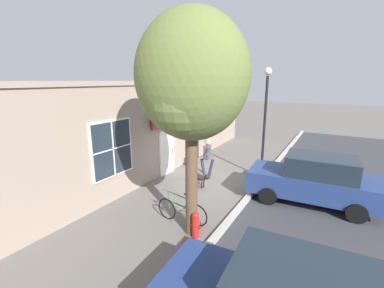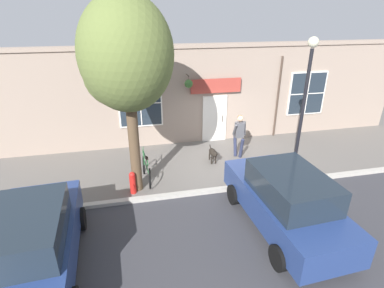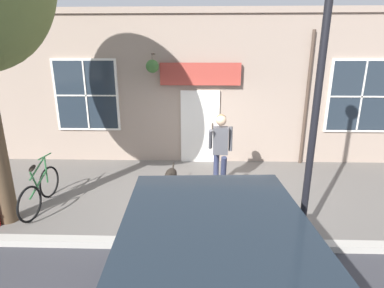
% 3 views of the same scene
% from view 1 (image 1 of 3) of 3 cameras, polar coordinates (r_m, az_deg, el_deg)
% --- Properties ---
extents(ground_plane, '(90.00, 90.00, 0.00)m').
position_cam_1_polar(ground_plane, '(11.19, 3.54, -8.51)').
color(ground_plane, '#66605B').
extents(curb_and_road, '(10.10, 28.00, 0.12)m').
position_cam_1_polar(curb_and_road, '(10.29, 35.01, -13.16)').
color(curb_and_road, '#B2ADA3').
rests_on(curb_and_road, ground_plane).
extents(storefront_facade, '(0.95, 18.00, 4.26)m').
position_cam_1_polar(storefront_facade, '(11.78, -6.51, 3.45)').
color(storefront_facade, gray).
rests_on(storefront_facade, ground_plane).
extents(pedestrian_walking, '(0.61, 0.55, 1.80)m').
position_cam_1_polar(pedestrian_walking, '(11.40, 3.42, -2.25)').
color(pedestrian_walking, '#282D47').
rests_on(pedestrian_walking, ground_plane).
extents(dog_on_leash, '(1.03, 0.29, 0.63)m').
position_cam_1_polar(dog_on_leash, '(10.56, 1.85, -7.52)').
color(dog_on_leash, black).
rests_on(dog_on_leash, ground_plane).
extents(street_tree_by_curb, '(2.94, 2.65, 5.99)m').
position_cam_1_polar(street_tree_by_curb, '(6.53, -0.41, 13.57)').
color(street_tree_by_curb, brown).
rests_on(street_tree_by_curb, ground_plane).
extents(leaning_bicycle, '(1.74, 0.25, 1.01)m').
position_cam_1_polar(leaning_bicycle, '(8.15, -2.29, -14.55)').
color(leaning_bicycle, black).
rests_on(leaning_bicycle, ground_plane).
extents(parked_car_mid_block, '(4.39, 2.11, 1.75)m').
position_cam_1_polar(parked_car_mid_block, '(10.09, 25.51, -7.11)').
color(parked_car_mid_block, navy).
rests_on(parked_car_mid_block, ground_plane).
extents(street_lamp, '(0.32, 0.32, 4.79)m').
position_cam_1_polar(street_lamp, '(11.46, 16.03, 7.73)').
color(street_lamp, black).
rests_on(street_lamp, ground_plane).
extents(fire_hydrant, '(0.34, 0.20, 0.77)m').
position_cam_1_polar(fire_hydrant, '(7.43, 0.78, -17.46)').
color(fire_hydrant, red).
rests_on(fire_hydrant, ground_plane).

